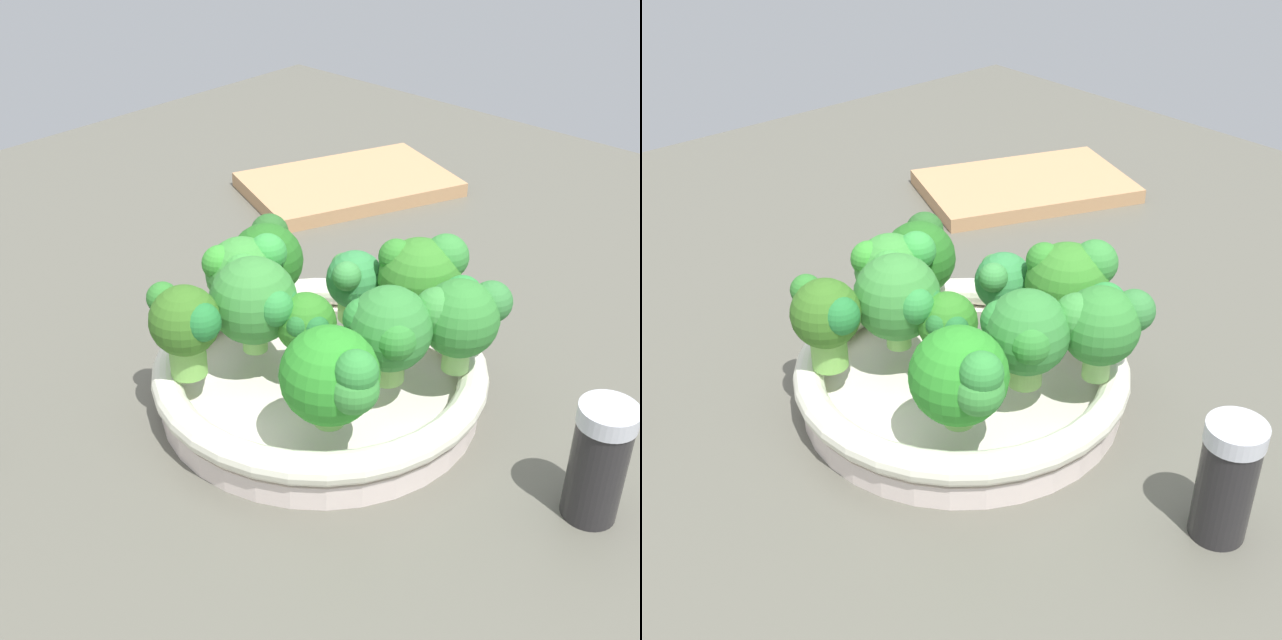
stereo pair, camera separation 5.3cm
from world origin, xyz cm
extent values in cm
cube|color=#59574C|center=(0.00, 0.00, -1.25)|extent=(130.00, 130.00, 2.50)
cylinder|color=silver|center=(-0.98, -1.54, 0.93)|extent=(24.11, 24.11, 1.86)
torus|color=silver|center=(-0.98, -1.54, 3.00)|extent=(25.11, 25.11, 2.28)
cylinder|color=#95DA66|center=(4.66, -0.11, 5.13)|extent=(2.68, 2.68, 1.98)
sphere|color=#328341|center=(4.66, -0.11, 7.61)|extent=(4.58, 4.58, 4.58)
sphere|color=#3B8B41|center=(2.97, -0.60, 8.82)|extent=(2.26, 2.26, 2.26)
sphere|color=#3F873D|center=(4.73, 1.23, 8.35)|extent=(2.07, 2.07, 2.07)
cylinder|color=#86CA64|center=(-3.73, 2.52, 5.19)|extent=(1.88, 1.88, 2.09)
sphere|color=#388336|center=(-3.73, 2.52, 8.34)|extent=(6.49, 6.49, 6.49)
sphere|color=#2E863A|center=(-3.98, 0.34, 8.84)|extent=(2.70, 2.70, 2.70)
sphere|color=green|center=(-2.95, 4.34, 9.59)|extent=(2.96, 2.96, 2.96)
cylinder|color=#93D06E|center=(4.35, -9.94, 5.36)|extent=(1.99, 1.99, 2.44)
sphere|color=#327D31|center=(4.35, -9.94, 8.41)|extent=(5.64, 5.64, 5.64)
sphere|color=#347A38|center=(6.46, -11.07, 9.31)|extent=(3.01, 3.01, 3.01)
sphere|color=#2C8939|center=(5.90, -8.99, 9.20)|extent=(3.00, 3.00, 3.00)
sphere|color=#3A8939|center=(3.03, -8.89, 9.19)|extent=(3.35, 3.35, 3.35)
cylinder|color=#7EB053|center=(1.99, 7.10, 5.00)|extent=(1.84, 1.84, 1.72)
sphere|color=#24661F|center=(1.99, 7.10, 7.80)|extent=(5.95, 5.95, 5.95)
sphere|color=#285E25|center=(3.76, 8.52, 9.10)|extent=(3.16, 3.16, 3.16)
sphere|color=#206427|center=(3.87, 8.52, 9.08)|extent=(2.40, 2.40, 2.40)
cylinder|color=#8DC764|center=(-0.07, -7.14, 5.27)|extent=(2.45, 2.45, 2.26)
sphere|color=#327E34|center=(-0.07, -7.14, 8.36)|extent=(6.05, 6.05, 6.05)
sphere|color=#2F802F|center=(-1.09, -8.49, 8.69)|extent=(3.18, 3.18, 3.18)
sphere|color=#2F8435|center=(-1.05, -5.74, 9.04)|extent=(3.00, 3.00, 3.00)
cylinder|color=#76B454|center=(-6.45, -7.46, 4.97)|extent=(2.06, 2.06, 1.65)
sphere|color=#2A8A26|center=(-6.45, -7.46, 7.93)|extent=(6.59, 6.59, 6.59)
sphere|color=#308736|center=(-6.89, -10.07, 9.70)|extent=(2.84, 2.84, 2.84)
sphere|color=#388D38|center=(-6.99, -9.97, 8.44)|extent=(3.31, 3.31, 3.31)
cylinder|color=#9ECF61|center=(6.85, -4.49, 5.28)|extent=(2.72, 2.72, 2.27)
sphere|color=#357C27|center=(6.85, -4.49, 8.48)|extent=(6.34, 6.34, 6.34)
sphere|color=#358436|center=(8.60, -5.54, 10.08)|extent=(3.49, 3.49, 3.49)
sphere|color=#317F29|center=(5.86, -2.95, 10.21)|extent=(2.71, 2.71, 2.71)
cylinder|color=#78BC51|center=(-9.12, 3.73, 5.53)|extent=(2.65, 2.65, 2.77)
sphere|color=#356A20|center=(-9.12, 3.73, 8.56)|extent=(5.05, 5.05, 5.05)
sphere|color=#2E762A|center=(-9.29, 5.78, 9.63)|extent=(2.32, 2.32, 2.32)
sphere|color=#227231|center=(-8.96, 2.09, 9.05)|extent=(2.81, 2.81, 2.81)
cylinder|color=#86BA4C|center=(-1.74, 5.87, 5.43)|extent=(1.93, 1.93, 2.57)
sphere|color=#3A8B36|center=(-1.74, 5.87, 8.55)|extent=(5.64, 5.64, 5.64)
sphere|color=green|center=(-0.22, 4.84, 9.98)|extent=(3.03, 3.03, 3.03)
sphere|color=green|center=(-3.21, 6.64, 9.70)|extent=(2.76, 2.76, 2.76)
sphere|color=#358633|center=(-1.04, 7.39, 8.84)|extent=(2.51, 2.51, 2.51)
cylinder|color=#87B454|center=(-2.09, -1.19, 4.97)|extent=(2.01, 2.01, 1.65)
sphere|color=#307924|center=(-2.09, -1.19, 7.25)|extent=(4.48, 4.48, 4.48)
sphere|color=#277232|center=(-2.67, 0.59, 8.48)|extent=(2.50, 2.50, 2.50)
sphere|color=#246C2C|center=(-3.28, -1.67, 7.79)|extent=(2.01, 2.01, 2.01)
sphere|color=#21692E|center=(-2.63, -2.65, 7.68)|extent=(2.04, 2.04, 2.04)
cube|color=tan|center=(30.52, 23.36, 0.80)|extent=(26.90, 22.09, 1.60)
cylinder|color=#242324|center=(1.94, -22.54, 3.65)|extent=(3.55, 3.55, 7.30)
cylinder|color=silver|center=(1.94, -22.54, 7.92)|extent=(3.73, 3.73, 1.24)
camera|label=1|loc=(-39.87, -37.82, 40.15)|focal=48.49mm
camera|label=2|loc=(-36.03, -41.54, 40.15)|focal=48.49mm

